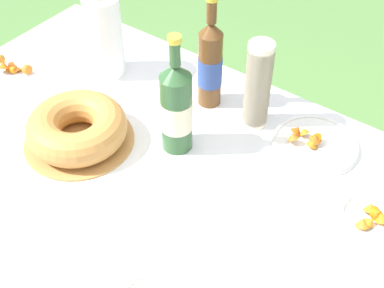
{
  "coord_description": "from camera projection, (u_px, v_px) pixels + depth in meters",
  "views": [
    {
      "loc": [
        0.59,
        -0.62,
        1.74
      ],
      "look_at": [
        0.0,
        0.18,
        0.79
      ],
      "focal_mm": 50.0,
      "sensor_mm": 36.0,
      "label": 1
    }
  ],
  "objects": [
    {
      "name": "cup_stack",
      "position": [
        258.0,
        86.0,
        1.44
      ],
      "size": [
        0.07,
        0.07,
        0.27
      ],
      "color": "beige",
      "rests_on": "tablecloth"
    },
    {
      "name": "cider_bottle_green",
      "position": [
        176.0,
        108.0,
        1.38
      ],
      "size": [
        0.09,
        0.09,
        0.35
      ],
      "color": "#2D562D",
      "rests_on": "tablecloth"
    },
    {
      "name": "snack_plate_far",
      "position": [
        380.0,
        221.0,
        1.26
      ],
      "size": [
        0.19,
        0.19,
        0.05
      ],
      "color": "white",
      "rests_on": "tablecloth"
    },
    {
      "name": "bundt_cake",
      "position": [
        77.0,
        128.0,
        1.44
      ],
      "size": [
        0.3,
        0.3,
        0.1
      ],
      "color": "#B78447",
      "rests_on": "tablecloth"
    },
    {
      "name": "paper_towel_roll",
      "position": [
        105.0,
        36.0,
        1.62
      ],
      "size": [
        0.11,
        0.11,
        0.26
      ],
      "color": "white",
      "rests_on": "tablecloth"
    },
    {
      "name": "garden_table",
      "position": [
        148.0,
        218.0,
        1.36
      ],
      "size": [
        1.67,
        1.18,
        0.72
      ],
      "color": "brown",
      "rests_on": "ground_plane"
    },
    {
      "name": "snack_plate_near",
      "position": [
        14.0,
        71.0,
        1.69
      ],
      "size": [
        0.23,
        0.23,
        0.06
      ],
      "color": "white",
      "rests_on": "tablecloth"
    },
    {
      "name": "tablecloth",
      "position": [
        147.0,
        206.0,
        1.33
      ],
      "size": [
        1.68,
        1.19,
        0.1
      ],
      "color": "white",
      "rests_on": "garden_table"
    },
    {
      "name": "snack_plate_left",
      "position": [
        314.0,
        144.0,
        1.46
      ],
      "size": [
        0.24,
        0.24,
        0.05
      ],
      "color": "white",
      "rests_on": "tablecloth"
    },
    {
      "name": "cider_bottle_amber",
      "position": [
        210.0,
        64.0,
        1.51
      ],
      "size": [
        0.07,
        0.07,
        0.35
      ],
      "color": "brown",
      "rests_on": "tablecloth"
    }
  ]
}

